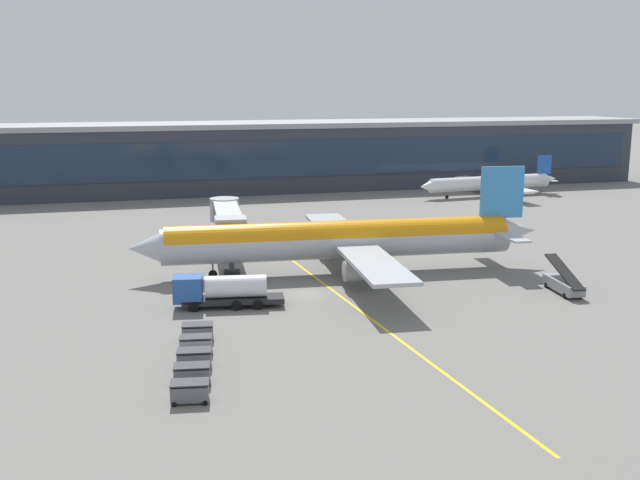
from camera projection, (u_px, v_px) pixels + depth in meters
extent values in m
plane|color=slate|center=(308.00, 294.00, 78.32)|extent=(700.00, 700.00, 0.00)
cube|color=yellow|center=(329.00, 287.00, 80.92)|extent=(6.04, 79.82, 0.01)
cube|color=#2D333D|center=(264.00, 158.00, 155.15)|extent=(164.68, 17.12, 12.99)
cube|color=#1E2D42|center=(272.00, 159.00, 146.88)|extent=(159.73, 0.16, 7.27)
cube|color=#99999E|center=(263.00, 124.00, 153.72)|extent=(167.97, 17.46, 1.00)
cylinder|color=#B2B7BC|center=(339.00, 241.00, 86.32)|extent=(40.80, 7.35, 4.12)
cylinder|color=orange|center=(339.00, 238.00, 86.24)|extent=(39.98, 7.13, 3.96)
cone|color=#B2B7BC|center=(147.00, 248.00, 82.44)|extent=(4.42, 4.23, 3.92)
cone|color=#B2B7BC|center=(517.00, 231.00, 90.15)|extent=(5.21, 3.89, 3.50)
cube|color=#388CD1|center=(502.00, 192.00, 88.80)|extent=(5.37, 0.79, 6.18)
cube|color=#B2B7BC|center=(511.00, 236.00, 85.67)|extent=(2.52, 6.74, 0.24)
cube|color=#B2B7BC|center=(483.00, 224.00, 93.60)|extent=(2.52, 6.74, 0.24)
cube|color=#B2B7BC|center=(375.00, 264.00, 76.46)|extent=(6.15, 17.38, 0.40)
cube|color=#B2B7BC|center=(334.00, 226.00, 96.84)|extent=(6.15, 17.38, 0.40)
cylinder|color=#939399|center=(358.00, 271.00, 79.53)|extent=(3.35, 2.51, 2.27)
cylinder|color=#939399|center=(331.00, 242.00, 94.00)|extent=(3.35, 2.51, 2.27)
cylinder|color=black|center=(213.00, 275.00, 84.40)|extent=(1.03, 0.48, 1.00)
cylinder|color=slate|center=(213.00, 267.00, 84.21)|extent=(0.20, 0.20, 1.79)
cylinder|color=black|center=(363.00, 272.00, 85.65)|extent=(1.03, 0.48, 1.00)
cylinder|color=slate|center=(363.00, 264.00, 85.47)|extent=(0.20, 0.20, 1.79)
cylinder|color=black|center=(356.00, 264.00, 89.22)|extent=(1.03, 0.48, 1.00)
cylinder|color=slate|center=(356.00, 257.00, 89.04)|extent=(0.20, 0.20, 1.79)
cube|color=#B2B7BC|center=(227.00, 219.00, 92.92)|extent=(4.30, 14.73, 2.80)
cube|color=#232328|center=(228.00, 219.00, 92.93)|extent=(4.21, 12.43, 1.54)
cube|color=#9EA3A8|center=(231.00, 230.00, 85.92)|extent=(3.87, 3.51, 2.94)
cylinder|color=#4C4C51|center=(231.00, 258.00, 86.59)|extent=(0.70, 0.70, 3.75)
cube|color=#262628|center=(232.00, 272.00, 86.95)|extent=(1.95, 1.95, 0.30)
cylinder|color=gray|center=(225.00, 210.00, 99.92)|extent=(3.90, 3.90, 3.08)
cylinder|color=gray|center=(225.00, 233.00, 100.59)|extent=(1.80, 1.80, 3.75)
cube|color=#232326|center=(233.00, 300.00, 73.69)|extent=(10.26, 3.95, 0.50)
cube|color=#26519E|center=(188.00, 289.00, 72.94)|extent=(3.14, 2.89, 2.50)
cube|color=black|center=(174.00, 284.00, 72.69)|extent=(0.50, 2.30, 1.12)
cylinder|color=silver|center=(236.00, 286.00, 73.44)|extent=(6.26, 3.06, 2.20)
cylinder|color=black|center=(193.00, 307.00, 72.15)|extent=(1.04, 0.49, 1.00)
cylinder|color=black|center=(195.00, 300.00, 74.46)|extent=(1.04, 0.49, 1.00)
cylinder|color=black|center=(236.00, 305.00, 72.62)|extent=(1.04, 0.49, 1.00)
cylinder|color=black|center=(236.00, 299.00, 74.93)|extent=(1.04, 0.49, 1.00)
cylinder|color=black|center=(258.00, 305.00, 72.86)|extent=(1.04, 0.49, 1.00)
cylinder|color=black|center=(257.00, 298.00, 75.17)|extent=(1.04, 0.49, 1.00)
cube|color=gray|center=(564.00, 285.00, 78.68)|extent=(2.49, 6.16, 1.10)
cube|color=black|center=(564.00, 272.00, 78.38)|extent=(2.02, 7.00, 2.38)
cylinder|color=black|center=(581.00, 295.00, 76.90)|extent=(0.31, 0.62, 0.60)
cylinder|color=black|center=(565.00, 296.00, 76.63)|extent=(0.31, 0.62, 0.60)
cylinder|color=black|center=(561.00, 284.00, 80.95)|extent=(0.31, 0.62, 0.60)
cylinder|color=black|center=(547.00, 285.00, 80.68)|extent=(0.31, 0.62, 0.60)
cube|color=#595B60|center=(190.00, 392.00, 51.63)|extent=(2.79, 1.86, 1.10)
cube|color=#333338|center=(189.00, 382.00, 51.49)|extent=(2.85, 1.90, 0.10)
cylinder|color=black|center=(174.00, 405.00, 50.89)|extent=(0.37, 0.17, 0.36)
cylinder|color=black|center=(176.00, 396.00, 52.35)|extent=(0.37, 0.17, 0.36)
cylinder|color=black|center=(205.00, 403.00, 51.13)|extent=(0.37, 0.17, 0.36)
cylinder|color=black|center=(206.00, 394.00, 52.59)|extent=(0.37, 0.17, 0.36)
cube|color=#595B60|center=(192.00, 374.00, 54.74)|extent=(2.79, 1.86, 1.10)
cube|color=#333338|center=(192.00, 365.00, 54.60)|extent=(2.85, 1.90, 0.10)
cylinder|color=black|center=(177.00, 386.00, 54.01)|extent=(0.37, 0.17, 0.36)
cylinder|color=black|center=(179.00, 378.00, 55.46)|extent=(0.37, 0.17, 0.36)
cylinder|color=black|center=(206.00, 385.00, 54.24)|extent=(0.37, 0.17, 0.36)
cylinder|color=black|center=(207.00, 377.00, 55.70)|extent=(0.37, 0.17, 0.36)
cube|color=#595B60|center=(194.00, 359.00, 57.85)|extent=(2.79, 1.86, 1.10)
cube|color=#333338|center=(194.00, 350.00, 57.71)|extent=(2.85, 1.90, 0.10)
cylinder|color=black|center=(180.00, 370.00, 57.12)|extent=(0.37, 0.17, 0.36)
cylinder|color=black|center=(181.00, 363.00, 58.57)|extent=(0.37, 0.17, 0.36)
cylinder|color=black|center=(208.00, 368.00, 57.35)|extent=(0.37, 0.17, 0.36)
cylinder|color=black|center=(208.00, 361.00, 58.81)|extent=(0.37, 0.17, 0.36)
cube|color=gray|center=(196.00, 345.00, 60.96)|extent=(2.79, 1.86, 1.10)
cube|color=#333338|center=(196.00, 337.00, 60.82)|extent=(2.85, 1.90, 0.10)
cylinder|color=black|center=(183.00, 355.00, 60.23)|extent=(0.37, 0.17, 0.36)
cylinder|color=black|center=(184.00, 349.00, 61.68)|extent=(0.37, 0.17, 0.36)
cylinder|color=black|center=(209.00, 354.00, 60.47)|extent=(0.37, 0.17, 0.36)
cylinder|color=black|center=(209.00, 347.00, 61.92)|extent=(0.37, 0.17, 0.36)
cube|color=#595B60|center=(198.00, 332.00, 64.07)|extent=(2.79, 1.86, 1.10)
cube|color=#333338|center=(197.00, 324.00, 63.93)|extent=(2.85, 1.90, 0.10)
cylinder|color=black|center=(185.00, 342.00, 63.34)|extent=(0.37, 0.17, 0.36)
cylinder|color=black|center=(186.00, 336.00, 64.80)|extent=(0.37, 0.17, 0.36)
cylinder|color=black|center=(210.00, 341.00, 63.58)|extent=(0.37, 0.17, 0.36)
cylinder|color=black|center=(210.00, 335.00, 65.03)|extent=(0.37, 0.17, 0.36)
cylinder|color=white|center=(490.00, 183.00, 146.53)|extent=(26.50, 5.01, 2.52)
cylinder|color=silver|center=(490.00, 182.00, 146.49)|extent=(25.97, 4.86, 2.42)
cone|color=white|center=(426.00, 187.00, 141.70)|extent=(2.74, 2.62, 2.39)
cone|color=white|center=(550.00, 179.00, 151.36)|extent=(3.21, 2.42, 2.14)
cube|color=#1E51B2|center=(544.00, 165.00, 150.25)|extent=(3.28, 0.54, 3.78)
cube|color=white|center=(549.00, 180.00, 148.33)|extent=(1.66, 4.13, 0.15)
cube|color=white|center=(534.00, 177.00, 152.95)|extent=(1.66, 4.13, 0.15)
cube|color=white|center=(514.00, 188.00, 140.67)|extent=(4.11, 11.32, 0.26)
cube|color=white|center=(475.00, 180.00, 153.13)|extent=(4.11, 11.32, 0.26)
cylinder|color=#939399|center=(505.00, 192.00, 142.46)|extent=(2.06, 1.56, 1.39)
cylinder|color=#939399|center=(477.00, 185.00, 151.27)|extent=(2.06, 1.56, 1.39)
cylinder|color=black|center=(447.00, 197.00, 143.73)|extent=(0.66, 0.32, 0.64)
cylinder|color=slate|center=(447.00, 194.00, 143.60)|extent=(0.13, 0.13, 1.30)
cylinder|color=black|center=(499.00, 195.00, 146.50)|extent=(0.66, 0.32, 0.64)
cylinder|color=slate|center=(499.00, 192.00, 146.36)|extent=(0.13, 0.13, 1.30)
cylinder|color=black|center=(493.00, 193.00, 148.58)|extent=(0.66, 0.32, 0.64)
cylinder|color=slate|center=(493.00, 190.00, 148.44)|extent=(0.13, 0.13, 1.30)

